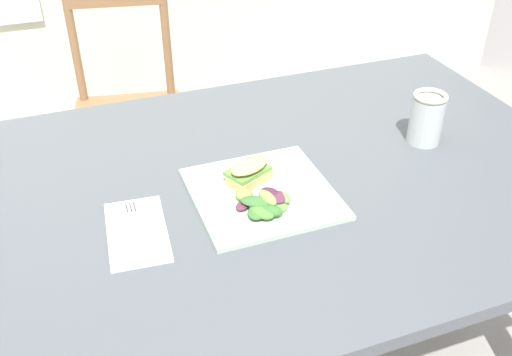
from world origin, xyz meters
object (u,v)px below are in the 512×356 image
object	(u,v)px
mason_jar_iced_tea	(426,120)
chair_wooden_far	(128,112)
sandwich_half_front	(249,171)
fork_on_napkin	(135,225)
plate_lunch	(262,193)
dining_table	(282,211)

from	to	relation	value
mason_jar_iced_tea	chair_wooden_far	bearing A→B (deg)	121.65
sandwich_half_front	mason_jar_iced_tea	bearing A→B (deg)	3.68
chair_wooden_far	fork_on_napkin	size ratio (longest dim) A/B	4.69
plate_lunch	mason_jar_iced_tea	bearing A→B (deg)	9.43
dining_table	fork_on_napkin	distance (m)	0.38
sandwich_half_front	chair_wooden_far	bearing A→B (deg)	97.24
plate_lunch	chair_wooden_far	bearing A→B (deg)	97.68
fork_on_napkin	mason_jar_iced_tea	distance (m)	0.74
plate_lunch	sandwich_half_front	size ratio (longest dim) A/B	2.61
fork_on_napkin	mason_jar_iced_tea	bearing A→B (deg)	6.84
dining_table	mason_jar_iced_tea	bearing A→B (deg)	2.90
dining_table	chair_wooden_far	world-z (taller)	chair_wooden_far
mason_jar_iced_tea	fork_on_napkin	bearing A→B (deg)	-173.16
chair_wooden_far	sandwich_half_front	size ratio (longest dim) A/B	7.64
fork_on_napkin	mason_jar_iced_tea	world-z (taller)	mason_jar_iced_tea
sandwich_half_front	fork_on_napkin	world-z (taller)	sandwich_half_front
dining_table	fork_on_napkin	size ratio (longest dim) A/B	7.76
plate_lunch	mason_jar_iced_tea	distance (m)	0.47
chair_wooden_far	mason_jar_iced_tea	distance (m)	1.20
plate_lunch	sandwich_half_front	bearing A→B (deg)	107.00
plate_lunch	dining_table	bearing A→B (deg)	37.50
dining_table	sandwich_half_front	world-z (taller)	sandwich_half_front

